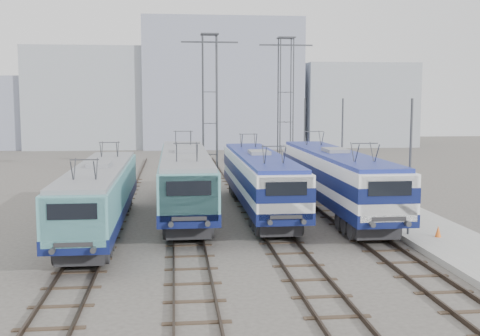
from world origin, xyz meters
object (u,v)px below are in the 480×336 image
mast_mid (342,149)px  mast_rear (304,138)px  mast_front (410,170)px  locomotive_far_right (336,176)px  catenary_tower_east (286,103)px  safety_cone (438,231)px  locomotive_far_left (99,193)px  catenary_tower_west (210,103)px  locomotive_center_left (185,177)px  locomotive_center_right (260,177)px

mast_mid → mast_rear: (0.00, 12.00, 0.00)m
mast_front → mast_rear: bearing=90.0°
locomotive_far_right → catenary_tower_east: size_ratio=1.55×
locomotive_far_right → safety_cone: (3.07, -7.55, -1.79)m
locomotive_far_left → catenary_tower_west: bearing=68.2°
locomotive_center_left → mast_mid: size_ratio=2.66×
locomotive_center_left → locomotive_center_right: size_ratio=1.04×
locomotive_far_right → catenary_tower_west: catenary_tower_west is taller
mast_mid → mast_rear: size_ratio=1.00×
locomotive_center_right → locomotive_center_left: bearing=177.9°
mast_front → mast_rear: 24.00m
locomotive_far_right → mast_mid: mast_mid is taller
locomotive_center_right → catenary_tower_east: 15.59m
locomotive_far_left → locomotive_far_right: size_ratio=0.92×
locomotive_center_right → mast_mid: bearing=34.4°
mast_mid → mast_front: bearing=-90.0°
locomotive_center_left → mast_rear: size_ratio=2.66×
locomotive_center_right → safety_cone: locomotive_center_right is taller
catenary_tower_west → locomotive_center_right: bearing=-79.7°
locomotive_center_right → catenary_tower_west: catenary_tower_west is taller
locomotive_far_right → catenary_tower_east: bearing=90.9°
mast_mid → mast_rear: same height
locomotive_center_right → locomotive_far_left: bearing=-153.4°
catenary_tower_west → mast_front: catenary_tower_west is taller
locomotive_far_left → catenary_tower_east: size_ratio=1.43×
locomotive_center_right → catenary_tower_east: bearing=73.5°
catenary_tower_east → locomotive_center_right: bearing=-106.5°
locomotive_center_left → mast_rear: bearing=56.2°
locomotive_far_left → mast_rear: (15.35, 20.86, 1.36)m
mast_front → safety_cone: 3.25m
mast_rear → safety_cone: size_ratio=12.66×
catenary_tower_east → mast_mid: bearing=-78.1°
locomotive_center_left → mast_rear: (10.85, 16.18, 1.19)m
locomotive_center_left → mast_front: 13.42m
catenary_tower_east → mast_mid: 10.69m
locomotive_far_left → locomotive_far_right: bearing=15.2°
mast_rear → locomotive_center_left: bearing=-123.8°
mast_front → mast_mid: size_ratio=1.00×
mast_rear → locomotive_far_left: bearing=-126.3°
locomotive_center_left → safety_cone: (12.07, -8.56, -1.74)m
locomotive_center_left → locomotive_far_right: locomotive_center_left is taller
locomotive_far_left → catenary_tower_east: 23.49m
catenary_tower_west → mast_rear: size_ratio=1.71×
locomotive_far_left → mast_rear: bearing=53.7°
catenary_tower_east → safety_cone: 23.77m
locomotive_far_left → mast_rear: mast_rear is taller
locomotive_center_left → locomotive_center_right: locomotive_center_left is taller
mast_front → mast_rear: same height
catenary_tower_west → safety_cone: 23.74m
locomotive_far_right → mast_rear: (1.85, 17.19, 1.13)m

